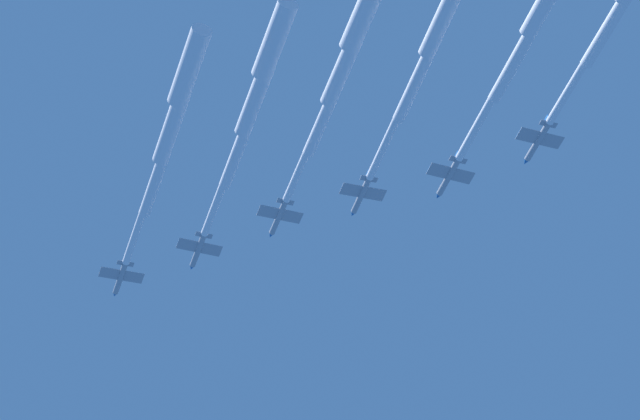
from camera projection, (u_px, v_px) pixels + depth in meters
jet_lead at (171, 126)px, 196.26m from camera, size 24.30×62.05×3.88m
jet_port_inner at (254, 99)px, 193.81m from camera, size 22.87×59.82×3.79m
jet_starboard_inner at (341, 71)px, 192.76m from camera, size 21.91×56.50×3.83m
jet_port_mid at (445, 12)px, 183.98m from camera, size 23.71×65.40×3.89m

